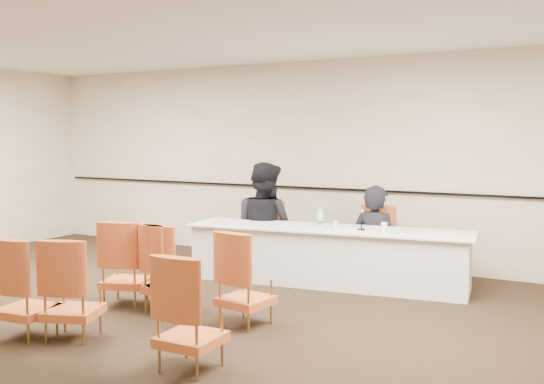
{
  "coord_description": "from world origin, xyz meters",
  "views": [
    {
      "loc": [
        3.93,
        -4.3,
        1.87
      ],
      "look_at": [
        0.13,
        2.6,
        1.15
      ],
      "focal_mm": 40.0,
      "sensor_mm": 36.0,
      "label": 1
    }
  ],
  "objects_px": {
    "aud_chair_back_mid": "(73,288)",
    "aud_chair_extra": "(169,267)",
    "microphone": "(361,220)",
    "panelist_main_chair": "(375,242)",
    "aud_chair_back_left": "(27,287)",
    "aud_chair_front_left": "(125,262)",
    "aud_chair_front_right": "(246,278)",
    "panel_table": "(327,256)",
    "panelist_main": "(375,251)",
    "coffee_cup": "(384,227)",
    "drinking_glass": "(336,225)",
    "panelist_second_chair": "(264,236)",
    "aud_chair_back_right": "(191,311)",
    "aud_chair_front_mid": "(168,267)",
    "water_bottle": "(320,218)",
    "panelist_second": "(264,231)"
  },
  "relations": [
    {
      "from": "aud_chair_back_mid",
      "to": "aud_chair_extra",
      "type": "xyz_separation_m",
      "value": [
        0.21,
        1.14,
        0.0
      ]
    },
    {
      "from": "microphone",
      "to": "panelist_main_chair",
      "type": "bearing_deg",
      "value": 76.47
    },
    {
      "from": "aud_chair_back_left",
      "to": "aud_chair_back_mid",
      "type": "height_order",
      "value": "same"
    },
    {
      "from": "aud_chair_front_left",
      "to": "aud_chair_front_right",
      "type": "bearing_deg",
      "value": -19.22
    },
    {
      "from": "panel_table",
      "to": "panelist_main",
      "type": "distance_m",
      "value": 0.74
    },
    {
      "from": "microphone",
      "to": "aud_chair_front_right",
      "type": "relative_size",
      "value": 0.27
    },
    {
      "from": "panel_table",
      "to": "aud_chair_front_left",
      "type": "relative_size",
      "value": 3.79
    },
    {
      "from": "panelist_main",
      "to": "coffee_cup",
      "type": "relative_size",
      "value": 15.08
    },
    {
      "from": "drinking_glass",
      "to": "aud_chair_extra",
      "type": "xyz_separation_m",
      "value": [
        -1.13,
        -1.89,
        -0.3
      ]
    },
    {
      "from": "aud_chair_back_left",
      "to": "aud_chair_extra",
      "type": "height_order",
      "value": "same"
    },
    {
      "from": "panelist_second_chair",
      "to": "coffee_cup",
      "type": "bearing_deg",
      "value": -19.19
    },
    {
      "from": "panelist_main_chair",
      "to": "aud_chair_back_right",
      "type": "xyz_separation_m",
      "value": [
        -0.23,
        -3.75,
        0.0
      ]
    },
    {
      "from": "aud_chair_front_mid",
      "to": "aud_chair_extra",
      "type": "height_order",
      "value": "same"
    },
    {
      "from": "aud_chair_extra",
      "to": "water_bottle",
      "type": "bearing_deg",
      "value": 63.9
    },
    {
      "from": "panelist_main",
      "to": "panelist_second_chair",
      "type": "bearing_deg",
      "value": 14.26
    },
    {
      "from": "panelist_main_chair",
      "to": "aud_chair_back_left",
      "type": "distance_m",
      "value": 4.35
    },
    {
      "from": "microphone",
      "to": "aud_chair_back_left",
      "type": "xyz_separation_m",
      "value": [
        -2.07,
        -3.25,
        -0.37
      ]
    },
    {
      "from": "microphone",
      "to": "aud_chair_extra",
      "type": "bearing_deg",
      "value": -143.02
    },
    {
      "from": "water_bottle",
      "to": "aud_chair_back_left",
      "type": "bearing_deg",
      "value": -115.7
    },
    {
      "from": "panelist_second",
      "to": "microphone",
      "type": "xyz_separation_m",
      "value": [
        1.59,
        -0.38,
        0.3
      ]
    },
    {
      "from": "microphone",
      "to": "aud_chair_back_left",
      "type": "relative_size",
      "value": 0.27
    },
    {
      "from": "microphone",
      "to": "panelist_second",
      "type": "bearing_deg",
      "value": 150.53
    },
    {
      "from": "aud_chair_front_right",
      "to": "aud_chair_back_left",
      "type": "relative_size",
      "value": 1.0
    },
    {
      "from": "panelist_second_chair",
      "to": "aud_chair_front_left",
      "type": "distance_m",
      "value": 2.38
    },
    {
      "from": "aud_chair_front_mid",
      "to": "aud_chair_extra",
      "type": "relative_size",
      "value": 1.0
    },
    {
      "from": "coffee_cup",
      "to": "aud_chair_back_mid",
      "type": "distance_m",
      "value": 3.66
    },
    {
      "from": "panelist_main_chair",
      "to": "microphone",
      "type": "distance_m",
      "value": 0.7
    },
    {
      "from": "coffee_cup",
      "to": "aud_chair_extra",
      "type": "xyz_separation_m",
      "value": [
        -1.74,
        -1.93,
        -0.3
      ]
    },
    {
      "from": "aud_chair_extra",
      "to": "microphone",
      "type": "bearing_deg",
      "value": 53.02
    },
    {
      "from": "aud_chair_front_mid",
      "to": "panelist_second_chair",
      "type": "bearing_deg",
      "value": 113.66
    },
    {
      "from": "panel_table",
      "to": "panelist_second",
      "type": "relative_size",
      "value": 1.85
    },
    {
      "from": "microphone",
      "to": "aud_chair_extra",
      "type": "height_order",
      "value": "microphone"
    },
    {
      "from": "aud_chair_front_right",
      "to": "aud_chair_back_left",
      "type": "xyz_separation_m",
      "value": [
        -1.6,
        -1.29,
        0.0
      ]
    },
    {
      "from": "panelist_second",
      "to": "aud_chair_extra",
      "type": "xyz_separation_m",
      "value": [
        0.14,
        -2.31,
        -0.07
      ]
    },
    {
      "from": "panelist_main_chair",
      "to": "panel_table",
      "type": "bearing_deg",
      "value": -132.82
    },
    {
      "from": "aud_chair_front_left",
      "to": "aud_chair_back_left",
      "type": "height_order",
      "value": "same"
    },
    {
      "from": "microphone",
      "to": "aud_chair_front_right",
      "type": "distance_m",
      "value": 2.05
    },
    {
      "from": "panel_table",
      "to": "aud_chair_back_left",
      "type": "bearing_deg",
      "value": -124.43
    },
    {
      "from": "aud_chair_extra",
      "to": "aud_chair_back_right",
      "type": "bearing_deg",
      "value": -45.91
    },
    {
      "from": "panelist_second",
      "to": "drinking_glass",
      "type": "distance_m",
      "value": 1.35
    },
    {
      "from": "panelist_main_chair",
      "to": "aud_chair_back_mid",
      "type": "relative_size",
      "value": 1.0
    },
    {
      "from": "panelist_main_chair",
      "to": "microphone",
      "type": "bearing_deg",
      "value": -95.23
    },
    {
      "from": "panelist_main_chair",
      "to": "aud_chair_back_right",
      "type": "distance_m",
      "value": 3.76
    },
    {
      "from": "panelist_second",
      "to": "aud_chair_front_right",
      "type": "bearing_deg",
      "value": 126.93
    },
    {
      "from": "aud_chair_back_right",
      "to": "panelist_second",
      "type": "bearing_deg",
      "value": 109.32
    },
    {
      "from": "aud_chair_front_right",
      "to": "drinking_glass",
      "type": "bearing_deg",
      "value": 93.4
    },
    {
      "from": "coffee_cup",
      "to": "aud_chair_front_left",
      "type": "height_order",
      "value": "aud_chair_front_left"
    },
    {
      "from": "aud_chair_front_left",
      "to": "aud_chair_back_right",
      "type": "relative_size",
      "value": 1.0
    },
    {
      "from": "panelist_main_chair",
      "to": "microphone",
      "type": "height_order",
      "value": "microphone"
    },
    {
      "from": "panelist_second",
      "to": "panelist_second_chair",
      "type": "height_order",
      "value": "panelist_second"
    }
  ]
}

